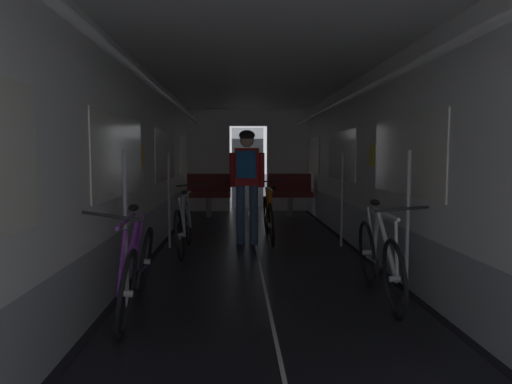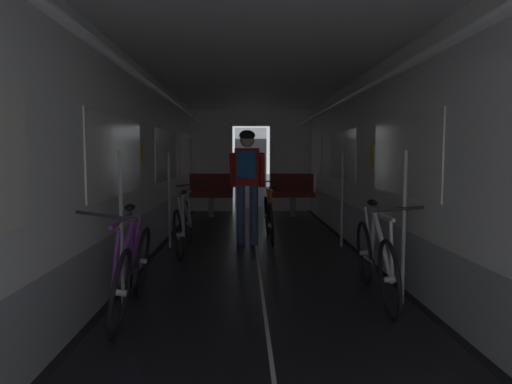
% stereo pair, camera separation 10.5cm
% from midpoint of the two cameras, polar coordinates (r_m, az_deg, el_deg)
% --- Properties ---
extents(train_car_shell, '(3.14, 12.34, 2.57)m').
position_cam_midpoint_polar(train_car_shell, '(5.54, 0.86, 8.18)').
color(train_car_shell, black).
rests_on(train_car_shell, ground).
extents(bench_seat_far_left, '(0.98, 0.51, 0.95)m').
position_cam_midpoint_polar(bench_seat_far_left, '(10.06, -5.36, 0.14)').
color(bench_seat_far_left, gray).
rests_on(bench_seat_far_left, ground).
extents(bench_seat_far_right, '(0.98, 0.51, 0.95)m').
position_cam_midpoint_polar(bench_seat_far_right, '(10.10, 4.88, 0.17)').
color(bench_seat_far_right, gray).
rests_on(bench_seat_far_right, ground).
extents(bicycle_purple, '(0.44, 1.70, 0.96)m').
position_cam_midpoint_polar(bicycle_purple, '(4.08, -14.61, -9.35)').
color(bicycle_purple, black).
rests_on(bicycle_purple, ground).
extents(bicycle_white, '(0.44, 1.69, 0.95)m').
position_cam_midpoint_polar(bicycle_white, '(4.46, 15.46, -8.14)').
color(bicycle_white, black).
rests_on(bicycle_white, ground).
extents(bicycle_silver, '(0.44, 1.69, 0.95)m').
position_cam_midpoint_polar(bicycle_silver, '(6.40, -8.58, -4.15)').
color(bicycle_silver, black).
rests_on(bicycle_silver, ground).
extents(person_cyclist_aisle, '(0.54, 0.41, 1.73)m').
position_cam_midpoint_polar(person_cyclist_aisle, '(6.83, -0.69, 2.26)').
color(person_cyclist_aisle, '#384C75').
rests_on(person_cyclist_aisle, ground).
extents(bicycle_orange_in_aisle, '(0.44, 1.69, 0.95)m').
position_cam_midpoint_polar(bicycle_orange_in_aisle, '(7.17, 2.07, -3.15)').
color(bicycle_orange_in_aisle, black).
rests_on(bicycle_orange_in_aisle, ground).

